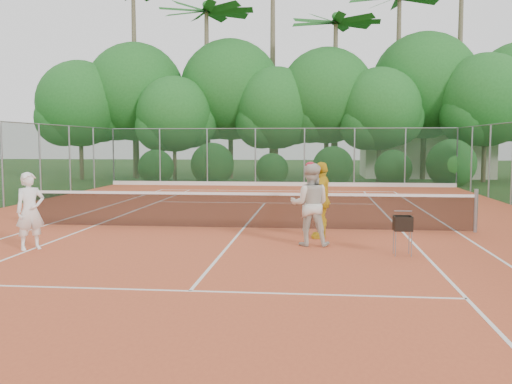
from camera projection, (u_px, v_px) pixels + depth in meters
ground at (243, 229)px, 15.08m from camera, size 120.00×120.00×0.00m
clay_court at (243, 229)px, 15.08m from camera, size 18.00×36.00×0.02m
club_building at (424, 154)px, 37.78m from camera, size 8.00×5.00×3.00m
tennis_net at (243, 209)px, 15.03m from camera, size 11.97×0.10×1.10m
player_white at (30, 211)px, 12.06m from camera, size 0.70×0.70×1.65m
player_center_grp at (310, 204)px, 12.54m from camera, size 0.90×0.71×1.85m
player_yellow at (321, 200)px, 13.54m from camera, size 0.55×1.10×1.82m
ball_hopper at (403, 224)px, 11.46m from camera, size 0.35×0.35×0.80m
stray_ball_a at (217, 190)px, 26.84m from camera, size 0.07×0.07×0.07m
stray_ball_b at (287, 194)px, 24.64m from camera, size 0.07×0.07×0.07m
stray_ball_c at (371, 195)px, 24.30m from camera, size 0.07×0.07×0.07m
court_markings at (243, 228)px, 15.08m from camera, size 11.03×23.83×0.01m
fence_back at (280, 157)px, 29.80m from camera, size 18.07×0.07×3.00m
tropical_treeline at (309, 96)px, 34.51m from camera, size 32.10×8.49×15.03m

